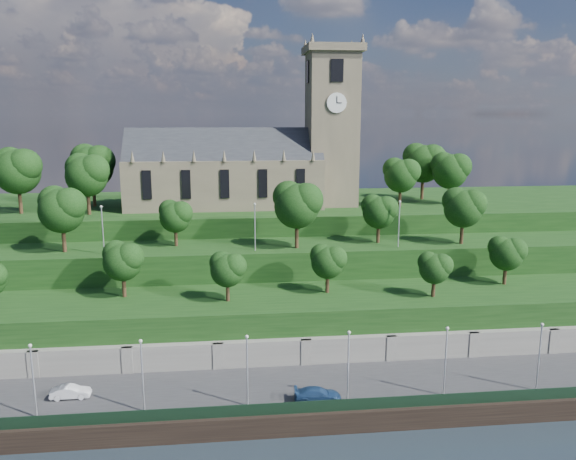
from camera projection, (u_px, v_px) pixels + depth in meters
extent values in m
plane|color=black|center=(270.00, 437.00, 53.51)|extent=(320.00, 320.00, 0.00)
cube|color=#2D2D30|center=(266.00, 397.00, 59.15)|extent=(160.00, 12.00, 2.00)
cube|color=black|center=(270.00, 427.00, 53.23)|extent=(160.00, 0.50, 2.20)
cube|color=black|center=(269.00, 409.00, 53.56)|extent=(160.00, 0.10, 1.20)
cube|color=slate|center=(262.00, 359.00, 64.68)|extent=(160.00, 2.00, 5.00)
cube|color=slate|center=(34.00, 373.00, 61.30)|extent=(1.20, 0.60, 5.00)
cube|color=slate|center=(128.00, 368.00, 62.34)|extent=(1.20, 0.60, 5.00)
cube|color=slate|center=(218.00, 364.00, 63.39)|extent=(1.20, 0.60, 5.00)
cube|color=slate|center=(306.00, 360.00, 64.43)|extent=(1.20, 0.60, 5.00)
cube|color=slate|center=(391.00, 356.00, 65.47)|extent=(1.20, 0.60, 5.00)
cube|color=slate|center=(473.00, 353.00, 66.51)|extent=(1.20, 0.60, 5.00)
cube|color=slate|center=(552.00, 349.00, 67.55)|extent=(1.20, 0.60, 5.00)
cube|color=#143411|center=(259.00, 328.00, 70.22)|extent=(160.00, 12.00, 8.00)
cube|color=#143411|center=(255.00, 286.00, 80.53)|extent=(160.00, 10.00, 12.00)
cube|color=#143411|center=(249.00, 243.00, 100.67)|extent=(160.00, 32.00, 15.00)
cube|color=brown|center=(225.00, 182.00, 94.03)|extent=(32.00, 12.00, 8.00)
cube|color=#23262A|center=(224.00, 158.00, 93.22)|extent=(32.00, 10.18, 10.18)
cone|color=brown|center=(132.00, 156.00, 85.74)|extent=(0.70, 0.70, 1.80)
cone|color=brown|center=(163.00, 156.00, 86.23)|extent=(0.70, 0.70, 1.80)
cone|color=brown|center=(194.00, 156.00, 86.71)|extent=(0.70, 0.70, 1.80)
cone|color=brown|center=(224.00, 156.00, 87.20)|extent=(0.70, 0.70, 1.80)
cone|color=brown|center=(254.00, 155.00, 87.69)|extent=(0.70, 0.70, 1.80)
cone|color=brown|center=(284.00, 155.00, 88.17)|extent=(0.70, 0.70, 1.80)
cone|color=brown|center=(313.00, 155.00, 88.66)|extent=(0.70, 0.70, 1.80)
cube|color=black|center=(147.00, 185.00, 86.76)|extent=(1.40, 0.25, 4.50)
cube|color=black|center=(186.00, 184.00, 87.39)|extent=(1.40, 0.25, 4.50)
cube|color=black|center=(225.00, 184.00, 88.01)|extent=(1.40, 0.25, 4.50)
cube|color=black|center=(263.00, 183.00, 88.64)|extent=(1.40, 0.25, 4.50)
cube|color=black|center=(301.00, 183.00, 89.26)|extent=(1.40, 0.25, 4.50)
cube|color=brown|center=(332.00, 131.00, 94.19)|extent=(8.00, 8.00, 25.00)
cube|color=brown|center=(333.00, 49.00, 91.53)|extent=(9.20, 9.20, 1.20)
cone|color=brown|center=(312.00, 38.00, 86.98)|extent=(0.80, 0.80, 1.60)
cone|color=brown|center=(305.00, 44.00, 94.77)|extent=(0.80, 0.80, 1.60)
cone|color=brown|center=(363.00, 39.00, 87.81)|extent=(0.80, 0.80, 1.60)
cone|color=brown|center=(352.00, 45.00, 95.60)|extent=(0.80, 0.80, 1.60)
cube|color=black|center=(337.00, 70.00, 88.29)|extent=(2.00, 0.25, 3.50)
cube|color=black|center=(328.00, 74.00, 96.24)|extent=(2.00, 0.25, 3.50)
cube|color=black|center=(308.00, 72.00, 91.84)|extent=(0.25, 2.00, 3.50)
cube|color=black|center=(357.00, 72.00, 92.69)|extent=(0.25, 2.00, 3.50)
cylinder|color=white|center=(337.00, 103.00, 89.26)|extent=(3.20, 0.30, 3.20)
cylinder|color=white|center=(356.00, 103.00, 93.70)|extent=(0.30, 3.20, 3.20)
cube|color=black|center=(337.00, 100.00, 88.99)|extent=(0.12, 0.05, 1.10)
cube|color=black|center=(339.00, 103.00, 89.13)|extent=(0.80, 0.05, 0.12)
cylinder|color=#332114|center=(124.00, 285.00, 69.33)|extent=(0.50, 0.50, 3.04)
sphere|color=black|center=(123.00, 262.00, 68.73)|extent=(4.73, 4.73, 4.73)
sphere|color=black|center=(129.00, 257.00, 68.23)|extent=(3.55, 3.55, 3.55)
sphere|color=black|center=(116.00, 253.00, 69.03)|extent=(3.31, 3.31, 3.31)
cylinder|color=#332114|center=(228.00, 291.00, 67.78)|extent=(0.48, 0.48, 2.63)
sphere|color=black|center=(227.00, 270.00, 67.26)|extent=(4.10, 4.10, 4.10)
sphere|color=black|center=(234.00, 266.00, 66.82)|extent=(3.07, 3.07, 3.07)
sphere|color=black|center=(221.00, 263.00, 67.52)|extent=(2.87, 2.87, 2.87)
cylinder|color=#332114|center=(327.00, 282.00, 71.03)|extent=(0.48, 0.48, 2.69)
sphere|color=black|center=(328.00, 262.00, 70.50)|extent=(4.18, 4.18, 4.18)
sphere|color=black|center=(335.00, 258.00, 70.05)|extent=(3.14, 3.14, 3.14)
sphere|color=black|center=(321.00, 255.00, 70.76)|extent=(2.93, 2.93, 2.93)
cylinder|color=#332114|center=(433.00, 287.00, 69.47)|extent=(0.47, 0.47, 2.43)
sphere|color=black|center=(434.00, 269.00, 68.99)|extent=(3.78, 3.78, 3.78)
sphere|color=black|center=(442.00, 265.00, 68.59)|extent=(2.83, 2.83, 2.83)
sphere|color=black|center=(428.00, 262.00, 69.23)|extent=(2.64, 2.64, 2.64)
cylinder|color=#332114|center=(505.00, 274.00, 74.50)|extent=(0.48, 0.48, 2.81)
sphere|color=black|center=(506.00, 254.00, 73.95)|extent=(4.36, 4.36, 4.36)
sphere|color=black|center=(515.00, 250.00, 73.48)|extent=(3.27, 3.27, 3.27)
sphere|color=black|center=(500.00, 247.00, 74.22)|extent=(3.05, 3.05, 3.05)
cylinder|color=#332114|center=(64.00, 238.00, 75.29)|extent=(0.53, 0.53, 3.85)
sphere|color=black|center=(62.00, 211.00, 74.53)|extent=(5.99, 5.99, 5.99)
sphere|color=black|center=(69.00, 205.00, 73.89)|extent=(4.49, 4.49, 4.49)
sphere|color=black|center=(54.00, 201.00, 74.91)|extent=(4.19, 4.19, 4.19)
cylinder|color=#332114|center=(176.00, 236.00, 78.86)|extent=(0.49, 0.49, 2.82)
sphere|color=black|center=(175.00, 217.00, 78.31)|extent=(4.39, 4.39, 4.39)
sphere|color=black|center=(181.00, 213.00, 77.84)|extent=(3.29, 3.29, 3.29)
sphere|color=black|center=(170.00, 210.00, 78.59)|extent=(3.07, 3.07, 3.07)
cylinder|color=#332114|center=(297.00, 234.00, 77.57)|extent=(0.54, 0.54, 4.01)
sphere|color=black|center=(297.00, 206.00, 76.78)|extent=(6.23, 6.23, 6.23)
sphere|color=black|center=(306.00, 200.00, 76.12)|extent=(4.67, 4.67, 4.67)
sphere|color=black|center=(288.00, 196.00, 77.18)|extent=(4.36, 4.36, 4.36)
cylinder|color=#332114|center=(378.00, 232.00, 80.87)|extent=(0.49, 0.49, 3.01)
sphere|color=black|center=(379.00, 212.00, 80.28)|extent=(4.69, 4.69, 4.69)
sphere|color=black|center=(386.00, 208.00, 79.78)|extent=(3.52, 3.52, 3.52)
sphere|color=black|center=(372.00, 205.00, 80.58)|extent=(3.28, 3.28, 3.28)
cylinder|color=#332114|center=(462.00, 232.00, 80.10)|extent=(0.51, 0.51, 3.48)
sphere|color=black|center=(463.00, 209.00, 79.41)|extent=(5.41, 5.41, 5.41)
sphere|color=black|center=(473.00, 203.00, 78.84)|extent=(4.06, 4.06, 4.06)
sphere|color=black|center=(455.00, 200.00, 79.76)|extent=(3.79, 3.79, 3.79)
cylinder|color=#332114|center=(20.00, 199.00, 87.20)|extent=(0.56, 0.56, 4.44)
sphere|color=black|center=(17.00, 172.00, 86.33)|extent=(6.90, 6.90, 6.90)
sphere|color=black|center=(24.00, 165.00, 85.59)|extent=(5.18, 5.18, 5.18)
sphere|color=black|center=(10.00, 163.00, 86.76)|extent=(4.83, 4.83, 4.83)
cylinder|color=#332114|center=(94.00, 193.00, 94.06)|extent=(0.56, 0.56, 4.50)
sphere|color=black|center=(92.00, 167.00, 93.17)|extent=(7.00, 7.00, 7.00)
sphere|color=black|center=(99.00, 161.00, 92.43)|extent=(5.25, 5.25, 5.25)
sphere|color=black|center=(85.00, 158.00, 93.62)|extent=(4.90, 4.90, 4.90)
cylinder|color=#332114|center=(89.00, 201.00, 86.41)|extent=(0.54, 0.54, 4.07)
sphere|color=black|center=(87.00, 176.00, 85.61)|extent=(6.33, 6.33, 6.33)
sphere|color=black|center=(94.00, 170.00, 84.94)|extent=(4.75, 4.75, 4.75)
sphere|color=black|center=(80.00, 167.00, 86.01)|extent=(4.43, 4.43, 4.43)
cylinder|color=#332114|center=(400.00, 196.00, 93.61)|extent=(0.52, 0.52, 3.53)
sphere|color=black|center=(401.00, 176.00, 92.92)|extent=(5.50, 5.50, 5.50)
sphere|color=black|center=(408.00, 171.00, 92.33)|extent=(4.12, 4.12, 4.12)
sphere|color=black|center=(394.00, 169.00, 93.27)|extent=(3.85, 3.85, 3.85)
cylinder|color=#332114|center=(422.00, 187.00, 102.01)|extent=(0.55, 0.55, 4.38)
sphere|color=black|center=(423.00, 164.00, 101.15)|extent=(6.81, 6.81, 6.81)
sphere|color=black|center=(432.00, 158.00, 100.42)|extent=(5.11, 5.11, 5.11)
sphere|color=black|center=(416.00, 156.00, 101.58)|extent=(4.77, 4.77, 4.77)
cylinder|color=#332114|center=(449.00, 193.00, 96.49)|extent=(0.53, 0.53, 3.84)
sphere|color=black|center=(450.00, 171.00, 95.74)|extent=(5.97, 5.97, 5.97)
sphere|color=black|center=(459.00, 166.00, 95.10)|extent=(4.48, 4.48, 4.48)
sphere|color=black|center=(443.00, 164.00, 96.12)|extent=(4.18, 4.18, 4.18)
cylinder|color=#B2B2B7|center=(34.00, 383.00, 52.52)|extent=(0.16, 0.16, 7.14)
sphere|color=silver|center=(30.00, 346.00, 51.78)|extent=(0.36, 0.36, 0.36)
cylinder|color=#B2B2B7|center=(143.00, 377.00, 53.56)|extent=(0.16, 0.16, 7.14)
sphere|color=silver|center=(141.00, 341.00, 52.82)|extent=(0.36, 0.36, 0.36)
cylinder|color=#B2B2B7|center=(247.00, 372.00, 54.60)|extent=(0.16, 0.16, 7.14)
sphere|color=silver|center=(247.00, 337.00, 53.86)|extent=(0.36, 0.36, 0.36)
cylinder|color=#B2B2B7|center=(348.00, 367.00, 55.64)|extent=(0.16, 0.16, 7.14)
sphere|color=silver|center=(349.00, 332.00, 54.90)|extent=(0.36, 0.36, 0.36)
cylinder|color=#B2B2B7|center=(445.00, 363.00, 56.68)|extent=(0.16, 0.16, 7.14)
sphere|color=silver|center=(447.00, 328.00, 55.94)|extent=(0.36, 0.36, 0.36)
cylinder|color=#B2B2B7|center=(539.00, 358.00, 57.73)|extent=(0.16, 0.16, 7.14)
sphere|color=silver|center=(542.00, 325.00, 56.98)|extent=(0.36, 0.36, 0.36)
cylinder|color=#B2B2B7|center=(103.00, 231.00, 73.68)|extent=(0.16, 0.16, 6.29)
sphere|color=silver|center=(101.00, 207.00, 73.02)|extent=(0.36, 0.36, 0.36)
cylinder|color=#B2B2B7|center=(255.00, 228.00, 75.76)|extent=(0.16, 0.16, 6.29)
sphere|color=silver|center=(255.00, 204.00, 75.10)|extent=(0.36, 0.36, 0.36)
cylinder|color=#B2B2B7|center=(399.00, 225.00, 77.84)|extent=(0.16, 0.16, 6.29)
sphere|color=silver|center=(400.00, 202.00, 77.18)|extent=(0.36, 0.36, 0.36)
imported|color=silver|center=(71.00, 392.00, 56.79)|extent=(3.97, 1.48, 1.29)
imported|color=navy|center=(318.00, 394.00, 56.21)|extent=(4.82, 2.27, 1.36)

